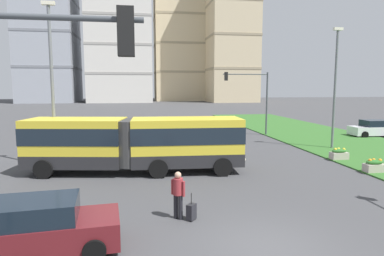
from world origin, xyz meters
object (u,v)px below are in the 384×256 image
Objects in this scene: flower_planter_3 at (339,154)px; streetlight_median at (335,83)px; rolling_suitcase at (191,212)px; traffic_light_far_right at (253,92)px; car_maroon_sedan at (39,228)px; car_silver_hatch at (115,126)px; apartment_tower_centre at (182,32)px; flower_planter_2 at (374,166)px; articulated_bus at (136,143)px; apartment_tower_west at (48,36)px; pedestrian_crossing at (178,192)px; apartment_tower_eastcentre at (231,23)px; streetlight_left at (52,79)px; car_white_van at (374,129)px; apartment_tower_westcentre at (120,34)px.

streetlight_median is (1.90, 3.84, 4.55)m from flower_planter_3.
traffic_light_far_right is (9.10, 19.57, 3.92)m from rolling_suitcase.
streetlight_median is (17.54, 13.56, 4.22)m from car_maroon_sedan.
car_silver_hatch is 20.71m from streetlight_median.
car_silver_hatch is 85.33m from apartment_tower_centre.
streetlight_median is at bearing 42.79° from rolling_suitcase.
apartment_tower_centre reaches higher than flower_planter_2.
articulated_bus reaches higher than flower_planter_3.
apartment_tower_west is at bearing 113.69° from flower_planter_3.
car_maroon_sedan is 2.61× the size of pedestrian_crossing.
car_maroon_sedan is at bearing -108.84° from apartment_tower_eastcentre.
streetlight_left reaches higher than pedestrian_crossing.
apartment_tower_west is (-23.96, 74.28, 19.11)m from car_silver_hatch.
apartment_tower_west is at bearing 106.14° from rolling_suitcase.
apartment_tower_eastcentre reaches higher than apartment_tower_centre.
car_white_van is 0.73× the size of traffic_light_far_right.
apartment_tower_eastcentre reaches higher than car_maroon_sedan.
streetlight_median is (17.04, -10.98, 4.22)m from car_silver_hatch.
rolling_suitcase is at bearing -156.36° from flower_planter_2.
apartment_tower_westcentre is at bearing -5.09° from apartment_tower_west.
apartment_tower_west is at bearing 115.68° from streetlight_median.
flower_planter_3 is (-9.44, -8.96, -0.33)m from car_white_van.
car_maroon_sedan is (-0.50, -24.54, 0.00)m from car_silver_hatch.
traffic_light_far_right is 86.02m from apartment_tower_centre.
traffic_light_far_right is 76.75m from apartment_tower_eastcentre.
car_white_van is 4.06× the size of flower_planter_2.
pedestrian_crossing is at bearing -80.71° from car_silver_hatch.
apartment_tower_centre is (19.90, 94.49, 17.77)m from streetlight_left.
apartment_tower_centre reaches higher than flower_planter_3.
flower_planter_3 is at bearing 34.58° from pedestrian_crossing.
streetlight_left reaches higher than car_silver_hatch.
apartment_tower_west reaches higher than flower_planter_3.
streetlight_left reaches higher than traffic_light_far_right.
apartment_tower_west reaches higher than rolling_suitcase.
apartment_tower_westcentre reaches higher than articulated_bus.
apartment_tower_westcentre is (-17.96, 90.49, 20.18)m from flower_planter_2.
rolling_suitcase is 98.33m from apartment_tower_eastcentre.
streetlight_median is at bearing -64.32° from apartment_tower_west.
car_white_van is 0.98× the size of car_maroon_sedan.
traffic_light_far_right is at bearing -78.01° from apartment_tower_westcentre.
pedestrian_crossing is 0.04× the size of apartment_tower_eastcentre.
apartment_tower_eastcentre is (55.21, -5.76, 4.49)m from apartment_tower_west.
pedestrian_crossing is at bearing -141.10° from car_white_van.
apartment_tower_westcentre reaches higher than apartment_tower_west.
flower_planter_2 is 18.69m from streetlight_left.
flower_planter_3 is at bearing 3.97° from articulated_bus.
apartment_tower_west is at bearing 174.04° from apartment_tower_eastcentre.
car_silver_hatch and car_white_van have the same top height.
apartment_tower_westcentre is at bearing 92.23° from car_silver_hatch.
car_white_van is at bearing 34.15° from streetlight_median.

